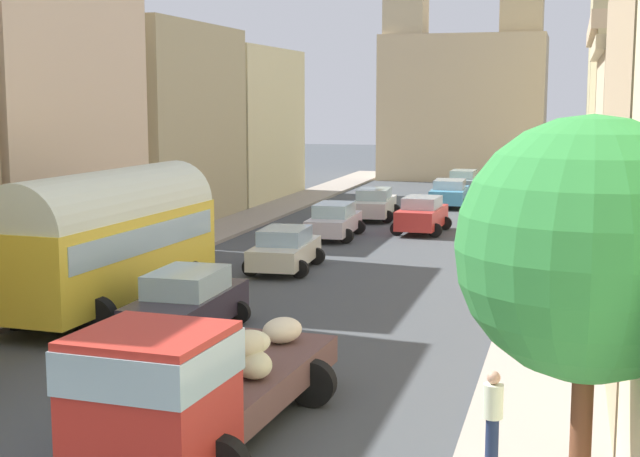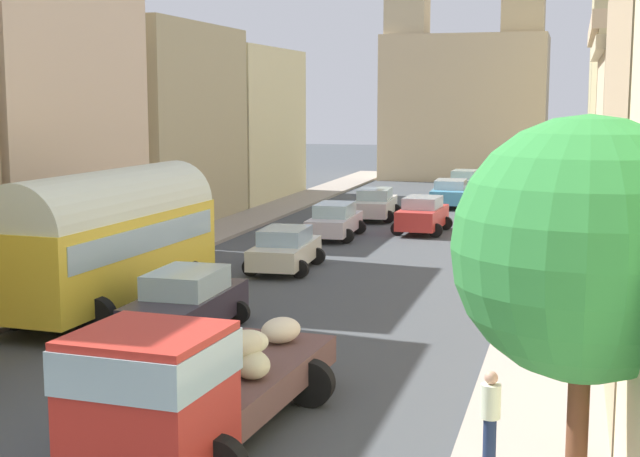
{
  "view_description": "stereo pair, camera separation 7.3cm",
  "coord_description": "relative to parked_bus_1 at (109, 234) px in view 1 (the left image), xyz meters",
  "views": [
    {
      "loc": [
        7.66,
        -8.17,
        5.9
      ],
      "look_at": [
        0.0,
        19.56,
        1.75
      ],
      "focal_mm": 51.06,
      "sensor_mm": 36.0,
      "label": 1
    },
    {
      "loc": [
        7.74,
        -8.15,
        5.9
      ],
      "look_at": [
        0.0,
        19.56,
        1.75
      ],
      "focal_mm": 51.06,
      "sensor_mm": 36.0,
      "label": 2
    }
  ],
  "objects": [
    {
      "name": "ground_plane",
      "position": [
        4.58,
        12.77,
        -2.15
      ],
      "size": [
        154.0,
        154.0,
        0.0
      ],
      "primitive_type": "plane",
      "color": "#414549"
    },
    {
      "name": "sidewalk_left",
      "position": [
        -2.67,
        12.77,
        -2.08
      ],
      "size": [
        2.5,
        70.0,
        0.14
      ],
      "primitive_type": "cube",
      "color": "gray",
      "rests_on": "ground"
    },
    {
      "name": "sidewalk_right",
      "position": [
        11.83,
        12.77,
        -2.08
      ],
      "size": [
        2.5,
        70.0,
        0.14
      ],
      "primitive_type": "cube",
      "color": "#A5978D",
      "rests_on": "ground"
    },
    {
      "name": "building_left_2",
      "position": [
        -6.82,
        5.91,
        3.92
      ],
      "size": [
        6.36,
        9.28,
        12.09
      ],
      "color": "beige",
      "rests_on": "ground"
    },
    {
      "name": "building_left_3",
      "position": [
        -6.56,
        16.66,
        2.48
      ],
      "size": [
        5.27,
        10.34,
        9.25
      ],
      "color": "tan",
      "rests_on": "ground"
    },
    {
      "name": "building_left_4",
      "position": [
        -6.03,
        27.31,
        2.19
      ],
      "size": [
        4.22,
        10.36,
        8.68
      ],
      "color": "beige",
      "rests_on": "ground"
    },
    {
      "name": "building_right_4",
      "position": [
        15.69,
        35.53,
        4.21
      ],
      "size": [
        5.23,
        9.67,
        12.71
      ],
      "color": "tan",
      "rests_on": "ground"
    },
    {
      "name": "distant_church",
      "position": [
        4.58,
        44.1,
        4.41
      ],
      "size": [
        11.54,
        7.02,
        19.49
      ],
      "color": "tan",
      "rests_on": "ground"
    },
    {
      "name": "parked_bus_1",
      "position": [
        0.0,
        0.0,
        0.0
      ],
      "size": [
        3.6,
        8.5,
        3.93
      ],
      "color": "yellow",
      "rests_on": "ground"
    },
    {
      "name": "cargo_truck_0",
      "position": [
        6.42,
        -9.13,
        -0.87
      ],
      "size": [
        3.21,
        7.11,
        2.47
      ],
      "color": "#B42B22",
      "rests_on": "ground"
    },
    {
      "name": "car_0",
      "position": [
        6.01,
        16.94,
        -1.34
      ],
      "size": [
        2.37,
        3.82,
        1.59
      ],
      "color": "#BA2E2A",
      "rests_on": "ground"
    },
    {
      "name": "car_1",
      "position": [
        5.92,
        26.92,
        -1.39
      ],
      "size": [
        2.47,
        4.18,
        1.47
      ],
      "color": "#4592C0",
      "rests_on": "ground"
    },
    {
      "name": "car_2",
      "position": [
        5.89,
        33.73,
        -1.4
      ],
      "size": [
        2.26,
        3.97,
        1.47
      ],
      "color": "slate",
      "rests_on": "ground"
    },
    {
      "name": "car_3",
      "position": [
        3.11,
        -1.84,
        -1.33
      ],
      "size": [
        2.4,
        4.31,
        1.64
      ],
      "color": "#2B242F",
      "rests_on": "ground"
    },
    {
      "name": "car_4",
      "position": [
        2.87,
        6.97,
        -1.4
      ],
      "size": [
        2.4,
        4.15,
        1.47
      ],
      "color": "beige",
      "rests_on": "ground"
    },
    {
      "name": "car_5",
      "position": [
        2.67,
        14.46,
        -1.4
      ],
      "size": [
        2.31,
        4.28,
        1.48
      ],
      "color": "silver",
      "rests_on": "ground"
    },
    {
      "name": "car_6",
      "position": [
        3.04,
        20.83,
        -1.39
      ],
      "size": [
        2.43,
        4.42,
        1.5
      ],
      "color": "silver",
      "rests_on": "ground"
    },
    {
      "name": "pedestrian_0",
      "position": [
        11.23,
        -8.76,
        -1.13
      ],
      "size": [
        0.44,
        0.44,
        1.77
      ],
      "color": "#1C2A4A",
      "rests_on": "ground"
    },
    {
      "name": "roadside_tree_0",
      "position": [
        12.48,
        -11.63,
        2.01
      ],
      "size": [
        3.09,
        3.09,
        5.72
      ],
      "color": "brown",
      "rests_on": "ground"
    }
  ]
}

